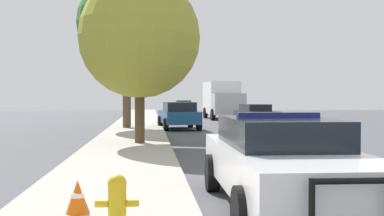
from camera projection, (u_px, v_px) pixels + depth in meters
The scene contains 11 objects.
sidewalk_left at pixel (101, 213), 7.29m from camera, with size 3.00×110.00×0.13m.
police_car at pixel (281, 160), 7.80m from camera, with size 2.15×5.44×1.57m.
fire_hydrant at pixel (117, 200), 6.13m from camera, with size 0.56×0.24×0.71m.
traffic_light at pixel (152, 65), 27.08m from camera, with size 3.18×0.35×4.95m.
car_background_distant at pixel (183, 106), 52.61m from camera, with size 2.08×4.46×1.40m.
car_background_oncoming at pixel (256, 114), 30.30m from camera, with size 2.17×4.74×1.35m.
car_background_midblock at pixel (179, 115), 26.89m from camera, with size 2.33×4.49×1.52m.
box_truck at pixel (222, 99), 39.26m from camera, with size 2.77×6.61×3.04m.
tree_sidewalk_mid at pixel (126, 24), 26.14m from camera, with size 5.36×5.36×8.34m.
tree_sidewalk_near at pixel (140, 37), 17.59m from camera, with size 4.47×4.47×6.11m.
traffic_cone at pixel (78, 197), 7.01m from camera, with size 0.35×0.35×0.48m.
Camera 1 is at (-4.37, -7.34, 1.83)m, focal length 45.00 mm.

